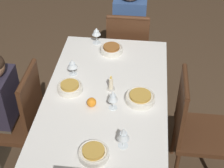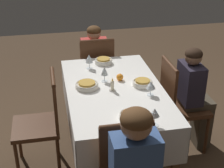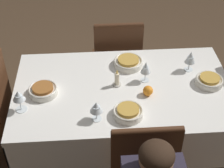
{
  "view_description": "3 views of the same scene",
  "coord_description": "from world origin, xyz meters",
  "px_view_note": "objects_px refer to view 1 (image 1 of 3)",
  "views": [
    {
      "loc": [
        1.81,
        0.25,
        2.34
      ],
      "look_at": [
        0.1,
        0.05,
        0.94
      ],
      "focal_mm": 55.0,
      "sensor_mm": 36.0,
      "label": 1
    },
    {
      "loc": [
        -2.64,
        0.55,
        2.18
      ],
      "look_at": [
        -0.03,
        0.03,
        0.83
      ],
      "focal_mm": 55.0,
      "sensor_mm": 36.0,
      "label": 2
    },
    {
      "loc": [
        -0.2,
        -1.7,
        2.21
      ],
      "look_at": [
        -0.08,
        -0.1,
        0.89
      ],
      "focal_mm": 55.0,
      "sensor_mm": 36.0,
      "label": 3
    }
  ],
  "objects_px": {
    "bowl_west": "(111,49)",
    "wine_glass_east": "(123,134)",
    "chair_west": "(128,50)",
    "wine_glass_west": "(96,32)",
    "wine_glass_south": "(72,64)",
    "orange_fruit": "(92,102)",
    "dining_table": "(106,104)",
    "bowl_east": "(94,153)",
    "candle_centerpiece": "(111,85)",
    "bowl_south": "(70,87)",
    "person_adult_denim": "(130,28)",
    "chair_north": "(194,127)",
    "bowl_north": "(140,98)",
    "wine_glass_north": "(113,96)",
    "chair_south": "(20,118)"
  },
  "relations": [
    {
      "from": "bowl_east",
      "to": "wine_glass_north",
      "type": "xyz_separation_m",
      "value": [
        -0.41,
        0.06,
        0.08
      ]
    },
    {
      "from": "person_adult_denim",
      "to": "wine_glass_west",
      "type": "distance_m",
      "value": 0.56
    },
    {
      "from": "wine_glass_east",
      "to": "orange_fruit",
      "type": "bearing_deg",
      "value": -143.27
    },
    {
      "from": "candle_centerpiece",
      "to": "orange_fruit",
      "type": "xyz_separation_m",
      "value": [
        0.19,
        -0.11,
        -0.01
      ]
    },
    {
      "from": "wine_glass_east",
      "to": "bowl_north",
      "type": "bearing_deg",
      "value": 169.17
    },
    {
      "from": "bowl_north",
      "to": "chair_south",
      "type": "bearing_deg",
      "value": -89.12
    },
    {
      "from": "bowl_west",
      "to": "wine_glass_east",
      "type": "height_order",
      "value": "wine_glass_east"
    },
    {
      "from": "wine_glass_west",
      "to": "dining_table",
      "type": "bearing_deg",
      "value": 14.3
    },
    {
      "from": "bowl_east",
      "to": "wine_glass_east",
      "type": "xyz_separation_m",
      "value": [
        -0.1,
        0.16,
        0.07
      ]
    },
    {
      "from": "chair_west",
      "to": "bowl_south",
      "type": "height_order",
      "value": "chair_west"
    },
    {
      "from": "wine_glass_west",
      "to": "wine_glass_north",
      "type": "relative_size",
      "value": 0.97
    },
    {
      "from": "chair_west",
      "to": "wine_glass_south",
      "type": "height_order",
      "value": "chair_west"
    },
    {
      "from": "bowl_west",
      "to": "wine_glass_west",
      "type": "height_order",
      "value": "wine_glass_west"
    },
    {
      "from": "wine_glass_east",
      "to": "orange_fruit",
      "type": "height_order",
      "value": "wine_glass_east"
    },
    {
      "from": "wine_glass_west",
      "to": "wine_glass_south",
      "type": "xyz_separation_m",
      "value": [
        0.45,
        -0.11,
        -0.01
      ]
    },
    {
      "from": "bowl_south",
      "to": "dining_table",
      "type": "bearing_deg",
      "value": 89.75
    },
    {
      "from": "person_adult_denim",
      "to": "bowl_south",
      "type": "height_order",
      "value": "person_adult_denim"
    },
    {
      "from": "wine_glass_west",
      "to": "wine_glass_south",
      "type": "distance_m",
      "value": 0.46
    },
    {
      "from": "wine_glass_south",
      "to": "bowl_north",
      "type": "bearing_deg",
      "value": 64.94
    },
    {
      "from": "wine_glass_south",
      "to": "chair_north",
      "type": "bearing_deg",
      "value": 77.95
    },
    {
      "from": "wine_glass_south",
      "to": "orange_fruit",
      "type": "xyz_separation_m",
      "value": [
        0.33,
        0.19,
        -0.06
      ]
    },
    {
      "from": "wine_glass_south",
      "to": "wine_glass_west",
      "type": "bearing_deg",
      "value": 166.14
    },
    {
      "from": "chair_north",
      "to": "candle_centerpiece",
      "type": "bearing_deg",
      "value": 85.05
    },
    {
      "from": "wine_glass_south",
      "to": "candle_centerpiece",
      "type": "relative_size",
      "value": 1.09
    },
    {
      "from": "wine_glass_east",
      "to": "orange_fruit",
      "type": "relative_size",
      "value": 2.31
    },
    {
      "from": "bowl_west",
      "to": "wine_glass_west",
      "type": "bearing_deg",
      "value": -130.69
    },
    {
      "from": "dining_table",
      "to": "bowl_east",
      "type": "bearing_deg",
      "value": 0.01
    },
    {
      "from": "chair_west",
      "to": "chair_south",
      "type": "height_order",
      "value": "same"
    },
    {
      "from": "chair_west",
      "to": "wine_glass_west",
      "type": "bearing_deg",
      "value": 50.31
    },
    {
      "from": "wine_glass_south",
      "to": "wine_glass_east",
      "type": "distance_m",
      "value": 0.78
    },
    {
      "from": "wine_glass_west",
      "to": "bowl_south",
      "type": "xyz_separation_m",
      "value": [
        0.64,
        -0.09,
        -0.08
      ]
    },
    {
      "from": "chair_west",
      "to": "candle_centerpiece",
      "type": "relative_size",
      "value": 7.87
    },
    {
      "from": "orange_fruit",
      "to": "wine_glass_north",
      "type": "bearing_deg",
      "value": 88.85
    },
    {
      "from": "bowl_north",
      "to": "bowl_east",
      "type": "bearing_deg",
      "value": -25.24
    },
    {
      "from": "wine_glass_north",
      "to": "dining_table",
      "type": "bearing_deg",
      "value": -156.43
    },
    {
      "from": "dining_table",
      "to": "candle_centerpiece",
      "type": "relative_size",
      "value": 11.88
    },
    {
      "from": "chair_west",
      "to": "candle_centerpiece",
      "type": "distance_m",
      "value": 0.94
    },
    {
      "from": "wine_glass_south",
      "to": "orange_fruit",
      "type": "relative_size",
      "value": 2.03
    },
    {
      "from": "dining_table",
      "to": "orange_fruit",
      "type": "height_order",
      "value": "orange_fruit"
    },
    {
      "from": "chair_west",
      "to": "wine_glass_west",
      "type": "distance_m",
      "value": 0.53
    },
    {
      "from": "chair_west",
      "to": "person_adult_denim",
      "type": "xyz_separation_m",
      "value": [
        -0.16,
        0.0,
        0.15
      ]
    },
    {
      "from": "bowl_east",
      "to": "wine_glass_east",
      "type": "height_order",
      "value": "wine_glass_east"
    },
    {
      "from": "chair_south",
      "to": "wine_glass_north",
      "type": "relative_size",
      "value": 6.33
    },
    {
      "from": "chair_south",
      "to": "bowl_north",
      "type": "bearing_deg",
      "value": 90.88
    },
    {
      "from": "bowl_east",
      "to": "candle_centerpiece",
      "type": "bearing_deg",
      "value": 177.28
    },
    {
      "from": "bowl_south",
      "to": "orange_fruit",
      "type": "relative_size",
      "value": 2.79
    },
    {
      "from": "bowl_north",
      "to": "wine_glass_south",
      "type": "bearing_deg",
      "value": -115.06
    },
    {
      "from": "person_adult_denim",
      "to": "chair_north",
      "type": "bearing_deg",
      "value": 116.95
    },
    {
      "from": "dining_table",
      "to": "bowl_east",
      "type": "height_order",
      "value": "bowl_east"
    },
    {
      "from": "wine_glass_west",
      "to": "orange_fruit",
      "type": "xyz_separation_m",
      "value": [
        0.78,
        0.08,
        -0.07
      ]
    }
  ]
}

